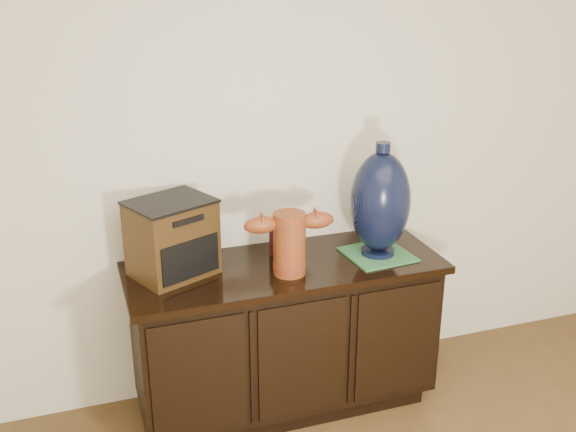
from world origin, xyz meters
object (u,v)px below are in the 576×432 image
object	(u,v)px
sideboard	(285,334)
lamp_base	(380,202)
tv_radio	(172,238)
spray_can	(276,236)
terracotta_vessel	(289,240)

from	to	relation	value
sideboard	lamp_base	xyz separation A→B (m)	(0.45, -0.04, 0.63)
tv_radio	spray_can	world-z (taller)	tv_radio
terracotta_vessel	lamp_base	xyz separation A→B (m)	(0.46, 0.05, 0.10)
terracotta_vessel	lamp_base	world-z (taller)	lamp_base
tv_radio	spray_can	distance (m)	0.50
terracotta_vessel	tv_radio	bearing A→B (deg)	166.94
sideboard	spray_can	distance (m)	0.48
sideboard	terracotta_vessel	size ratio (longest dim) A/B	3.61
terracotta_vessel	spray_can	world-z (taller)	terracotta_vessel
tv_radio	lamp_base	distance (m)	0.96
sideboard	terracotta_vessel	xyz separation A→B (m)	(-0.01, -0.10, 0.53)
sideboard	terracotta_vessel	bearing A→B (deg)	-96.23
lamp_base	spray_can	xyz separation A→B (m)	(-0.45, 0.16, -0.17)
terracotta_vessel	tv_radio	world-z (taller)	tv_radio
terracotta_vessel	spray_can	size ratio (longest dim) A/B	2.14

